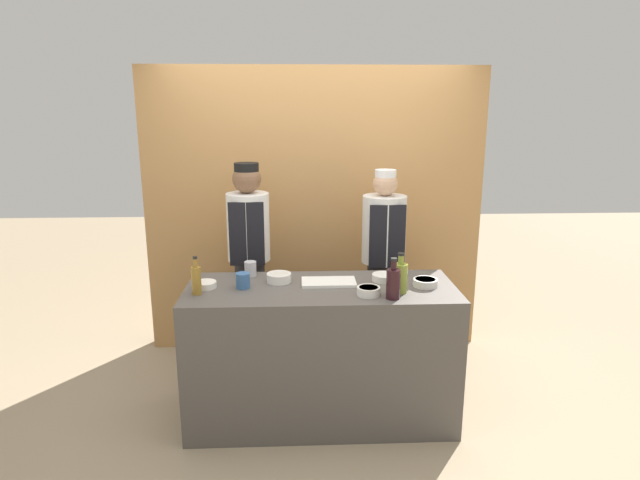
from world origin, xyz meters
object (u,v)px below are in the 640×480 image
cup_blue (243,281)px  sauce_bowl_yellow (279,277)px  sauce_bowl_orange (368,291)px  sauce_bowl_red (384,277)px  cutting_board (329,282)px  bottle_oil (400,277)px  bottle_wine (393,283)px  chef_right (383,263)px  bottle_vinegar (196,280)px  sauce_bowl_purple (425,282)px  sauce_bowl_white (205,284)px  chef_left (249,259)px  cup_steel (250,269)px

cup_blue → sauce_bowl_yellow: bearing=26.2°
sauce_bowl_yellow → sauce_bowl_orange: bearing=-26.8°
sauce_bowl_red → cutting_board: (-0.38, -0.05, -0.02)m
bottle_oil → cup_blue: bearing=172.7°
sauce_bowl_yellow → sauce_bowl_orange: sauce_bowl_yellow is taller
cutting_board → bottle_wine: bottle_wine is taller
sauce_bowl_yellow → cup_blue: 0.25m
cutting_board → chef_right: 0.82m
bottle_oil → bottle_vinegar: 1.27m
bottle_wine → chef_right: (0.10, 0.97, -0.16)m
sauce_bowl_purple → cup_blue: (-1.19, 0.02, 0.02)m
sauce_bowl_white → bottle_oil: (1.24, -0.14, 0.08)m
chef_left → sauce_bowl_yellow: bearing=-68.0°
sauce_bowl_orange → bottle_oil: bottle_oil is taller
sauce_bowl_yellow → chef_right: size_ratio=0.10×
sauce_bowl_red → sauce_bowl_purple: size_ratio=0.99×
bottle_vinegar → bottle_oil: bearing=-1.0°
sauce_bowl_purple → bottle_wine: 0.34m
sauce_bowl_yellow → sauce_bowl_white: (-0.47, -0.10, -0.01)m
sauce_bowl_orange → cup_steel: 0.87m
cup_blue → chef_right: 1.27m
sauce_bowl_white → cutting_board: bearing=3.3°
cup_steel → chef_left: bearing=95.9°
chef_right → cutting_board: bearing=-125.2°
sauce_bowl_white → bottle_oil: bearing=-6.6°
sauce_bowl_purple → cup_steel: bearing=166.9°
sauce_bowl_red → bottle_vinegar: bearing=-169.9°
sauce_bowl_orange → cup_blue: size_ratio=1.45×
cutting_board → cup_blue: cup_blue is taller
sauce_bowl_purple → bottle_vinegar: bearing=-176.5°
cup_steel → chef_right: (1.00, 0.48, -0.11)m
sauce_bowl_red → bottle_vinegar: bottle_vinegar is taller
bottle_oil → sauce_bowl_white: bearing=173.4°
sauce_bowl_orange → cutting_board: (-0.23, 0.23, -0.02)m
sauce_bowl_white → cup_blue: 0.25m
bottle_oil → cup_blue: (-1.00, 0.13, -0.05)m
sauce_bowl_white → chef_left: bearing=72.5°
bottle_vinegar → chef_right: 1.56m
sauce_bowl_red → sauce_bowl_orange: sauce_bowl_orange is taller
sauce_bowl_yellow → sauce_bowl_purple: size_ratio=1.01×
cup_blue → chef_left: size_ratio=0.06×
chef_right → cup_steel: bearing=-154.5°
cup_steel → chef_left: 0.48m
sauce_bowl_orange → bottle_vinegar: 1.07m
cup_blue → chef_left: bearing=91.7°
cutting_board → bottle_oil: 0.49m
sauce_bowl_purple → chef_right: chef_right is taller
bottle_wine → bottle_vinegar: bottle_wine is taller
sauce_bowl_orange → bottle_vinegar: size_ratio=0.59×
sauce_bowl_white → cup_steel: (0.27, 0.24, 0.03)m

